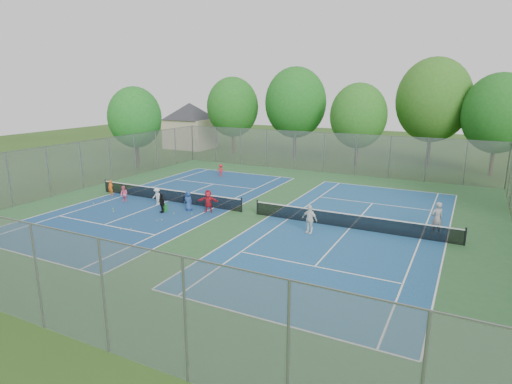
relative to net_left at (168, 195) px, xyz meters
The scene contains 39 objects.
ground 7.01m from the net_left, ahead, with size 120.00×120.00×0.00m, color #284A17.
court_pad 7.01m from the net_left, ahead, with size 32.00×32.00×0.01m, color #2A5A2E.
court_left 0.44m from the net_left, ahead, with size 10.97×23.77×0.01m, color navy.
court_right 14.01m from the net_left, ahead, with size 10.97×23.77×0.01m, color navy.
net_left is the anchor object (origin of this frame).
net_right 14.00m from the net_left, ahead, with size 12.87×0.10×0.91m, color black.
fence_north 17.53m from the net_left, 66.37° to the left, with size 32.00×0.10×4.00m, color gray.
fence_south 17.53m from the net_left, 66.37° to the right, with size 32.00×0.10×4.00m, color gray.
fence_west 9.13m from the net_left, behind, with size 32.00×0.10×4.00m, color gray.
house 28.55m from the net_left, 122.01° to the left, with size 11.03×11.03×7.30m.
tree_nw 23.72m from the net_left, 107.65° to the left, with size 6.40×6.40×9.58m.
tree_nl 23.81m from the net_left, 87.51° to the left, with size 7.20×7.20×10.69m.
tree_nc 23.38m from the net_left, 66.80° to the left, with size 6.00×6.00×8.85m.
tree_nr 29.59m from the net_left, 56.31° to the left, with size 7.60×7.60×11.42m.
tree_ne 31.60m from the net_left, 45.00° to the left, with size 6.60×6.60×9.77m.
tree_side_w 16.34m from the net_left, 140.19° to the left, with size 5.60×5.60×8.47m.
ball_crate 1.41m from the net_left, 41.05° to the left, with size 0.40×0.40×0.34m, color blue.
ball_hopper 2.80m from the net_left, 55.84° to the right, with size 0.28×0.28×0.54m, color #268B34.
student_a 5.18m from the net_left, behind, with size 0.46×0.30×1.26m, color #EA5B16.
student_b 3.26m from the net_left, 148.41° to the right, with size 0.60×0.47×1.24m, color #F55F8A.
student_c 1.19m from the net_left, 91.93° to the right, with size 0.83×0.48×1.29m, color silver.
student_d 3.01m from the net_left, 59.44° to the right, with size 0.79×0.33×1.36m, color black.
student_e 3.14m from the net_left, 24.62° to the right, with size 0.69×0.45×1.41m, color navy.
student_f 4.46m from the net_left, 13.43° to the right, with size 1.47×0.47×1.58m, color red.
child_far_baseline 9.51m from the net_left, 96.69° to the left, with size 0.79×0.45×1.22m, color red.
instructor 18.84m from the net_left, ahead, with size 0.73×0.48×1.99m, color gray.
teen_court_b 12.20m from the net_left, ahead, with size 1.01×0.42×1.73m, color white.
tennis_ball_0 6.57m from the net_left, 71.60° to the right, with size 0.07×0.07×0.07m, color #AFC32D.
tennis_ball_1 5.46m from the net_left, 144.34° to the right, with size 0.07×0.07×0.07m, color gold.
tennis_ball_2 4.31m from the net_left, 112.19° to the right, with size 0.07×0.07×0.07m, color #CFEF37.
tennis_ball_3 8.12m from the net_left, 59.03° to the right, with size 0.07×0.07×0.07m, color #BFD531.
tennis_ball_4 4.82m from the net_left, 152.01° to the right, with size 0.07×0.07×0.07m, color #CDD331.
tennis_ball_5 4.14m from the net_left, 120.41° to the right, with size 0.07×0.07×0.07m, color gold.
tennis_ball_6 3.53m from the net_left, 45.13° to the right, with size 0.07×0.07×0.07m, color #BED030.
tennis_ball_7 4.19m from the net_left, 29.31° to the right, with size 0.07×0.07×0.07m, color #A7C22D.
tennis_ball_8 5.62m from the net_left, 39.05° to the right, with size 0.07×0.07×0.07m, color #AFCB2F.
tennis_ball_9 4.95m from the net_left, 60.03° to the right, with size 0.07×0.07×0.07m, color gold.
tennis_ball_10 6.82m from the net_left, 76.18° to the right, with size 0.07×0.07×0.07m, color #C0D832.
tennis_ball_11 4.81m from the net_left, 56.38° to the right, with size 0.07×0.07×0.07m, color #AAC92E.
Camera 1 is at (13.21, -24.87, 8.61)m, focal length 30.00 mm.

